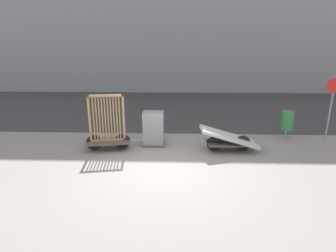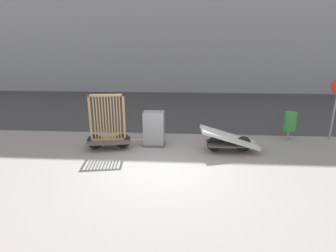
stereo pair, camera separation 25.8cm
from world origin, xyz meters
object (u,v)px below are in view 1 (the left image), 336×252
bike_cart_with_mattress (229,139)px  utility_cabinet (154,130)px  trash_bin (287,120)px  sign_post (332,99)px  bike_cart_with_bedframe (108,131)px

bike_cart_with_mattress → utility_cabinet: size_ratio=1.96×
utility_cabinet → trash_bin: size_ratio=1.17×
utility_cabinet → bike_cart_with_mattress: bearing=-9.7°
sign_post → bike_cart_with_mattress: bearing=-159.8°
bike_cart_with_bedframe → utility_cabinet: size_ratio=1.79×
bike_cart_with_bedframe → bike_cart_with_mattress: 4.05m
trash_bin → sign_post: bearing=-0.3°
trash_bin → sign_post: size_ratio=0.44×
trash_bin → bike_cart_with_bedframe: bearing=-167.2°
bike_cart_with_mattress → bike_cart_with_bedframe: bearing=176.7°
bike_cart_with_mattress → utility_cabinet: (-2.55, 0.44, 0.14)m
utility_cabinet → sign_post: 6.68m
bike_cart_with_mattress → trash_bin: trash_bin is taller
bike_cart_with_mattress → trash_bin: bearing=27.7°
bike_cart_with_bedframe → trash_bin: size_ratio=2.08×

